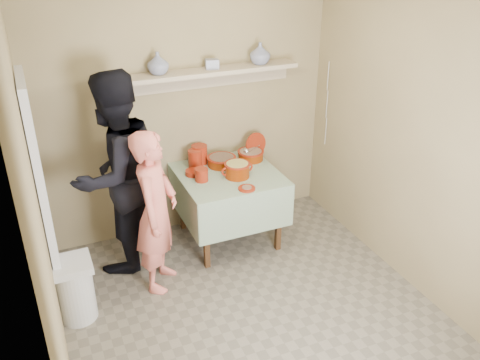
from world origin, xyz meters
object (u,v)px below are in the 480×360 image
cazuela_rice (237,169)px  trash_bin (75,290)px  person_helper (117,175)px  person_cook (156,212)px  serving_table (228,184)px

cazuela_rice → trash_bin: size_ratio=0.59×
person_helper → trash_bin: size_ratio=3.38×
person_helper → person_cook: bearing=84.5°
person_helper → serving_table: 1.12m
serving_table → cazuela_rice: (0.05, -0.11, 0.20)m
person_cook → cazuela_rice: (0.90, 0.32, 0.10)m
person_cook → person_helper: size_ratio=0.79×
cazuela_rice → person_cook: bearing=-160.1°
person_cook → person_helper: person_helper is taller
trash_bin → cazuela_rice: bearing=17.0°
trash_bin → serving_table: bearing=21.0°
cazuela_rice → trash_bin: 1.83m
person_helper → trash_bin: (-0.53, -0.63, -0.66)m
cazuela_rice → trash_bin: bearing=-163.0°
person_helper → trash_bin: bearing=17.1°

